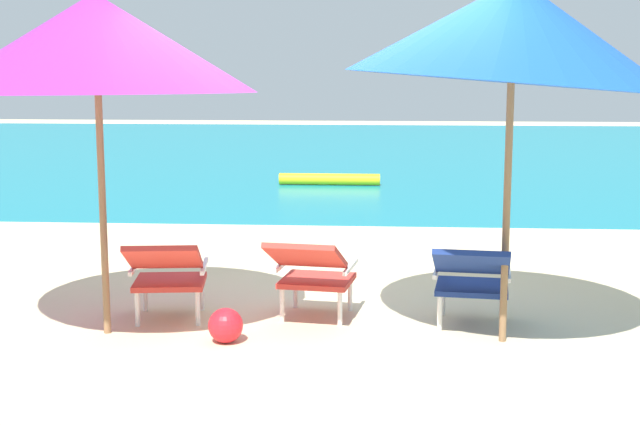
# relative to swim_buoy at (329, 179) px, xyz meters

# --- Properties ---
(ground_plane) EXTENTS (40.00, 40.00, 0.00)m
(ground_plane) POSITION_rel_swim_buoy_xyz_m (0.37, -3.57, -0.10)
(ground_plane) COLOR beige
(ocean_band) EXTENTS (40.00, 18.00, 0.01)m
(ocean_band) POSITION_rel_swim_buoy_xyz_m (0.37, 5.36, -0.09)
(ocean_band) COLOR teal
(ocean_band) RESTS_ON ground_plane
(swim_buoy) EXTENTS (1.60, 0.18, 0.18)m
(swim_buoy) POSITION_rel_swim_buoy_xyz_m (0.00, 0.00, 0.00)
(swim_buoy) COLOR yellow
(swim_buoy) RESTS_ON ocean_band
(lounge_chair_left) EXTENTS (0.64, 0.93, 0.68)m
(lounge_chair_left) POSITION_rel_swim_buoy_xyz_m (-0.72, -7.84, 0.31)
(lounge_chair_left) COLOR red
(lounge_chair_left) RESTS_ON ground_plane
(lounge_chair_center) EXTENTS (0.65, 0.94, 0.68)m
(lounge_chair_center) POSITION_rel_swim_buoy_xyz_m (0.34, -7.71, 0.31)
(lounge_chair_center) COLOR red
(lounge_chair_center) RESTS_ON ground_plane
(lounge_chair_right) EXTENTS (0.63, 0.93, 0.68)m
(lounge_chair_right) POSITION_rel_swim_buoy_xyz_m (1.50, -7.84, 0.31)
(lounge_chair_right) COLOR navy
(lounge_chair_right) RESTS_ON ground_plane
(beach_umbrella_left) EXTENTS (2.87, 2.88, 2.41)m
(beach_umbrella_left) POSITION_rel_swim_buoy_xyz_m (-1.10, -8.08, 1.94)
(beach_umbrella_left) COLOR olive
(beach_umbrella_left) RESTS_ON ground_plane
(beach_umbrella_right) EXTENTS (2.58, 2.54, 2.54)m
(beach_umbrella_right) POSITION_rel_swim_buoy_xyz_m (1.70, -8.07, 2.02)
(beach_umbrella_right) COLOR olive
(beach_umbrella_right) RESTS_ON ground_plane
(beach_ball) EXTENTS (0.24, 0.24, 0.24)m
(beach_ball) POSITION_rel_swim_buoy_xyz_m (-0.22, -8.24, 0.02)
(beach_ball) COLOR red
(beach_ball) RESTS_ON ground_plane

